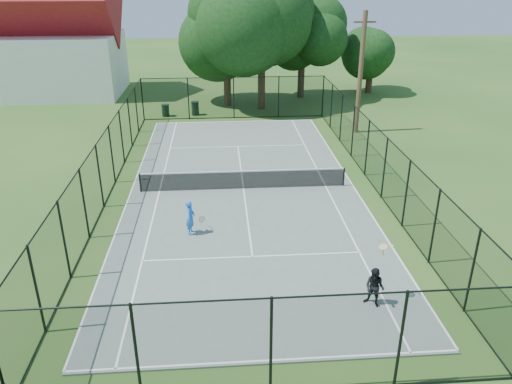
{
  "coord_description": "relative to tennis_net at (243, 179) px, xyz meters",
  "views": [
    {
      "loc": [
        -1.09,
        -22.52,
        9.97
      ],
      "look_at": [
        0.39,
        -3.0,
        1.2
      ],
      "focal_mm": 35.0,
      "sensor_mm": 36.0,
      "label": 1
    }
  ],
  "objects": [
    {
      "name": "tree_near_left",
      "position": [
        -0.37,
        16.88,
        4.63
      ],
      "size": [
        6.5,
        6.5,
        8.48
      ],
      "color": "#332114",
      "rests_on": "ground"
    },
    {
      "name": "tree_near_right",
      "position": [
        5.89,
        19.25,
        4.43
      ],
      "size": [
        5.72,
        5.72,
        7.89
      ],
      "color": "#332114",
      "rests_on": "ground"
    },
    {
      "name": "trash_bin_right",
      "position": [
        -2.85,
        14.08,
        -0.06
      ],
      "size": [
        0.58,
        0.58,
        1.02
      ],
      "color": "black",
      "rests_on": "ground"
    },
    {
      "name": "building",
      "position": [
        -17.0,
        22.0,
        4.35
      ],
      "size": [
        15.3,
        8.15,
        11.87
      ],
      "color": "silver",
      "rests_on": "ground"
    },
    {
      "name": "player_black",
      "position": [
        3.67,
        -9.65,
        0.16
      ],
      "size": [
        1.03,
        0.9,
        2.02
      ],
      "color": "black",
      "rests_on": "tennis_court"
    },
    {
      "name": "trash_bin_left",
      "position": [
        -5.03,
        13.9,
        -0.13
      ],
      "size": [
        0.58,
        0.58,
        0.89
      ],
      "color": "black",
      "rests_on": "ground"
    },
    {
      "name": "utility_pole",
      "position": [
        7.99,
        9.0,
        3.33
      ],
      "size": [
        1.4,
        0.3,
        7.7
      ],
      "color": "#4C3823",
      "rests_on": "ground"
    },
    {
      "name": "tree_far_right",
      "position": [
        12.08,
        20.35,
        3.25
      ],
      "size": [
        4.68,
        4.68,
        6.19
      ],
      "color": "#332114",
      "rests_on": "ground"
    },
    {
      "name": "player_blue",
      "position": [
        -2.37,
        -4.39,
        0.21
      ],
      "size": [
        0.8,
        0.58,
        1.46
      ],
      "color": "blue",
      "rests_on": "tennis_court"
    },
    {
      "name": "fence",
      "position": [
        0.0,
        0.0,
        0.92
      ],
      "size": [
        13.1,
        26.1,
        3.0
      ],
      "color": "black",
      "rests_on": "ground"
    },
    {
      "name": "tree_near_mid",
      "position": [
        2.22,
        15.57,
        5.16
      ],
      "size": [
        7.12,
        7.12,
        9.31
      ],
      "color": "#332114",
      "rests_on": "ground"
    },
    {
      "name": "ground",
      "position": [
        0.0,
        0.0,
        -0.58
      ],
      "size": [
        120.0,
        120.0,
        0.0
      ],
      "primitive_type": "plane",
      "color": "#244F1B"
    },
    {
      "name": "tennis_court",
      "position": [
        0.0,
        0.0,
        -0.55
      ],
      "size": [
        11.0,
        24.0,
        0.06
      ],
      "primitive_type": "cube",
      "color": "slate",
      "rests_on": "ground"
    },
    {
      "name": "tennis_net",
      "position": [
        0.0,
        0.0,
        0.0
      ],
      "size": [
        10.08,
        0.08,
        0.95
      ],
      "color": "black",
      "rests_on": "tennis_court"
    }
  ]
}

